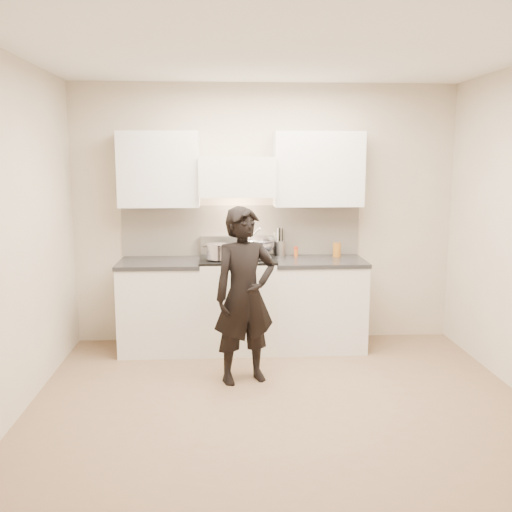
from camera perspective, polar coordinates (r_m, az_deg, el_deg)
The scene contains 11 objects.
ground_plane at distance 4.68m, azimuth 2.49°, elevation -14.65°, with size 4.00×4.00×0.00m, color #84654C.
room_shell at distance 4.64m, azimuth 1.46°, elevation 5.61°, with size 4.04×3.54×2.70m.
stove at distance 5.85m, azimuth -1.82°, elevation -4.71°, with size 0.76×0.65×0.96m.
counter_right at distance 5.93m, azimuth 6.24°, elevation -4.70°, with size 0.92×0.67×0.92m.
counter_left at distance 5.89m, azimuth -9.46°, elevation -4.89°, with size 0.82×0.67×0.92m.
wok at distance 5.86m, azimuth 0.07°, elevation 1.18°, with size 0.38×0.46×0.31m.
stock_pot at distance 5.59m, azimuth -3.86°, elevation 0.45°, with size 0.31×0.26×0.15m.
utensil_crock at distance 6.01m, azimuth 2.38°, elevation 0.89°, with size 0.11×0.11×0.30m.
spice_jar at distance 5.99m, azimuth 4.01°, elevation 0.46°, with size 0.04×0.04×0.10m.
oil_glass at distance 6.01m, azimuth 8.09°, elevation 0.61°, with size 0.08×0.08×0.14m.
person at distance 4.91m, azimuth -1.15°, elevation -3.98°, with size 0.56×0.37×1.53m, color black.
Camera 1 is at (-0.44, -4.24, 1.92)m, focal length 40.00 mm.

